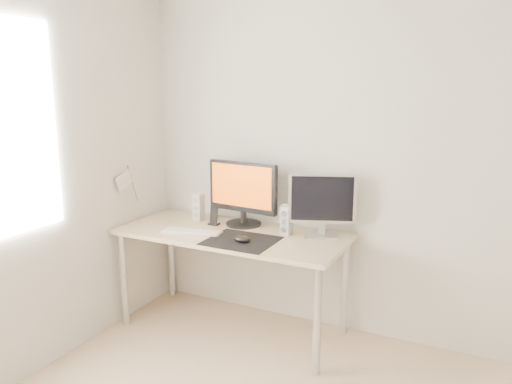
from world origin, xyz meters
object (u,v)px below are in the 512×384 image
(speaker_right, at_px, (286,220))
(phone_dock, at_px, (214,220))
(desk, at_px, (232,243))
(mouse, at_px, (242,239))
(second_monitor, at_px, (322,202))
(keyboard, at_px, (192,232))
(speaker_left, at_px, (199,207))
(main_monitor, at_px, (243,191))

(speaker_right, relative_size, phone_dock, 1.56)
(desk, xyz_separation_m, speaker_right, (0.36, 0.11, 0.18))
(mouse, bearing_deg, second_monitor, 41.12)
(keyboard, bearing_deg, speaker_left, 114.42)
(mouse, relative_size, main_monitor, 0.22)
(speaker_right, bearing_deg, main_monitor, 168.73)
(main_monitor, bearing_deg, keyboard, -125.07)
(speaker_left, bearing_deg, desk, -23.12)
(mouse, bearing_deg, main_monitor, 116.58)
(mouse, height_order, desk, mouse)
(main_monitor, bearing_deg, mouse, -63.42)
(mouse, distance_m, second_monitor, 0.59)
(second_monitor, distance_m, keyboard, 0.92)
(keyboard, bearing_deg, main_monitor, 54.93)
(second_monitor, bearing_deg, main_monitor, 179.57)
(keyboard, distance_m, phone_dock, 0.24)
(keyboard, xyz_separation_m, phone_dock, (0.03, 0.24, 0.03))
(speaker_left, xyz_separation_m, phone_dock, (0.17, -0.06, -0.06))
(second_monitor, relative_size, keyboard, 1.00)
(speaker_right, bearing_deg, keyboard, -157.21)
(mouse, relative_size, second_monitor, 0.28)
(desk, relative_size, main_monitor, 2.90)
(mouse, distance_m, speaker_left, 0.65)
(speaker_left, bearing_deg, second_monitor, 1.30)
(mouse, height_order, speaker_left, speaker_left)
(second_monitor, bearing_deg, mouse, -138.88)
(mouse, xyz_separation_m, main_monitor, (-0.18, 0.37, 0.23))
(main_monitor, relative_size, speaker_right, 2.71)
(mouse, bearing_deg, keyboard, 174.19)
(mouse, xyz_separation_m, second_monitor, (0.42, 0.36, 0.22))
(speaker_right, height_order, phone_dock, speaker_right)
(speaker_right, bearing_deg, desk, -162.88)
(keyboard, bearing_deg, speaker_right, 22.79)
(speaker_left, bearing_deg, mouse, -31.90)
(desk, xyz_separation_m, speaker_left, (-0.37, 0.16, 0.18))
(desk, bearing_deg, second_monitor, 17.00)
(keyboard, relative_size, phone_dock, 3.34)
(speaker_right, relative_size, keyboard, 0.47)
(second_monitor, relative_size, speaker_right, 2.14)
(main_monitor, distance_m, phone_dock, 0.30)
(speaker_right, xyz_separation_m, keyboard, (-0.60, -0.25, -0.09))
(speaker_right, bearing_deg, speaker_left, 176.30)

